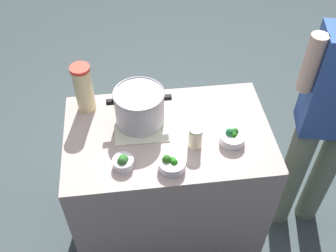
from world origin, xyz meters
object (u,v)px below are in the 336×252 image
object	(u,v)px
broccoli_bowl_center	(123,162)
broccoli_bowl_back	(232,137)
mason_jar	(195,137)
broccoli_bowl_front	(172,164)
lemonade_pitcher	(84,88)
cooking_pot	(139,106)
person_cook	(330,121)

from	to	relation	value
broccoli_bowl_center	broccoli_bowl_back	xyz separation A→B (m)	(0.57, 0.09, 0.00)
mason_jar	broccoli_bowl_front	world-z (taller)	mason_jar
lemonade_pitcher	broccoli_bowl_front	bearing A→B (deg)	-48.86
cooking_pot	broccoli_bowl_front	bearing A→B (deg)	-69.20
lemonade_pitcher	person_cook	xyz separation A→B (m)	(1.29, -0.32, -0.09)
broccoli_bowl_center	broccoli_bowl_back	size ratio (longest dim) A/B	0.80
broccoli_bowl_center	person_cook	size ratio (longest dim) A/B	0.06
lemonade_pitcher	broccoli_bowl_front	distance (m)	0.65
lemonade_pitcher	person_cook	world-z (taller)	person_cook
cooking_pot	broccoli_bowl_center	bearing A→B (deg)	-109.37
mason_jar	person_cook	size ratio (longest dim) A/B	0.08
lemonade_pitcher	broccoli_bowl_front	xyz separation A→B (m)	(0.42, -0.48, -0.11)
mason_jar	broccoli_bowl_center	xyz separation A→B (m)	(-0.37, -0.09, -0.03)
lemonade_pitcher	broccoli_bowl_back	xyz separation A→B (m)	(0.75, -0.35, -0.11)
cooking_pot	lemonade_pitcher	xyz separation A→B (m)	(-0.29, 0.14, 0.04)
cooking_pot	broccoli_bowl_back	xyz separation A→B (m)	(0.46, -0.21, -0.08)
cooking_pot	broccoli_bowl_front	xyz separation A→B (m)	(0.13, -0.34, -0.08)
lemonade_pitcher	person_cook	size ratio (longest dim) A/B	0.17
cooking_pot	mason_jar	distance (m)	0.34
mason_jar	broccoli_bowl_front	size ratio (longest dim) A/B	0.93
broccoli_bowl_center	broccoli_bowl_front	bearing A→B (deg)	-9.56
lemonade_pitcher	broccoli_bowl_front	size ratio (longest dim) A/B	2.14
broccoli_bowl_back	person_cook	xyz separation A→B (m)	(0.54, 0.03, 0.02)
person_cook	broccoli_bowl_front	bearing A→B (deg)	-169.20
broccoli_bowl_back	broccoli_bowl_front	bearing A→B (deg)	-158.21
cooking_pot	broccoli_bowl_back	world-z (taller)	cooking_pot
cooking_pot	lemonade_pitcher	world-z (taller)	lemonade_pitcher
cooking_pot	lemonade_pitcher	bearing A→B (deg)	154.16
lemonade_pitcher	mason_jar	bearing A→B (deg)	-32.14
broccoli_bowl_center	broccoli_bowl_back	distance (m)	0.58
mason_jar	person_cook	distance (m)	0.73
broccoli_bowl_center	person_cook	xyz separation A→B (m)	(1.10, 0.13, 0.02)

